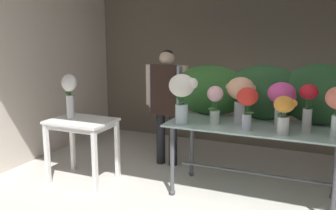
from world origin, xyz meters
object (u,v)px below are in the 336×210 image
Objects in this scene: vase_ivory_tulips at (182,92)px; vase_sunset_anemones at (284,111)px; vase_white_roses_tall at (70,92)px; display_table_glass at (254,137)px; vase_crimson_lilies at (308,102)px; side_table_white at (82,128)px; vase_fuchsia_peonies at (281,98)px; vase_scarlet_stock at (248,102)px; vase_peach_roses at (241,93)px; florist at (167,95)px; vase_blush_hydrangea at (215,102)px.

vase_sunset_anemones is (1.06, 0.01, -0.12)m from vase_ivory_tulips.
vase_white_roses_tall is (-2.49, -0.10, 0.04)m from vase_sunset_anemones.
display_table_glass is 3.86× the size of vase_crimson_lilies.
side_table_white is at bearing 0.01° from vase_white_roses_tall.
vase_fuchsia_peonies is at bearing 10.06° from vase_white_roses_tall.
vase_peach_roses is at bearing 114.85° from vase_scarlet_stock.
vase_ivory_tulips is (-0.55, -0.34, 0.02)m from vase_peach_roses.
vase_sunset_anemones reaches higher than display_table_glass.
side_table_white is 1.38m from vase_ivory_tulips.
vase_white_roses_tall reaches higher than vase_fuchsia_peonies.
side_table_white is 1.22m from florist.
vase_scarlet_stock reaches higher than vase_sunset_anemones.
vase_scarlet_stock is at bearing -65.15° from vase_peach_roses.
vase_blush_hydrangea is 0.94m from vase_crimson_lilies.
side_table_white is at bearing -175.82° from vase_ivory_tulips.
display_table_glass is at bearing 140.52° from vase_sunset_anemones.
vase_peach_roses is at bearing 31.79° from vase_ivory_tulips.
display_table_glass is 0.92m from vase_ivory_tulips.
vase_ivory_tulips reaches higher than vase_sunset_anemones.
vase_fuchsia_peonies is at bearing 10.73° from side_table_white.
vase_white_roses_tall is at bearing -172.53° from vase_blush_hydrangea.
vase_ivory_tulips is (-1.26, -0.22, 0.05)m from vase_crimson_lilies.
vase_ivory_tulips reaches higher than vase_white_roses_tall.
display_table_glass is 0.69m from vase_crimson_lilies.
vase_white_roses_tall is (-1.43, -0.09, -0.08)m from vase_ivory_tulips.
vase_ivory_tulips is at bearing -170.30° from vase_crimson_lilies.
display_table_glass is 1.46m from florist.
display_table_glass is 4.85× the size of vase_sunset_anemones.
display_table_glass is at bearing 81.39° from vase_scarlet_stock.
vase_crimson_lilies reaches higher than display_table_glass.
vase_blush_hydrangea is at bearing -163.32° from vase_fuchsia_peonies.
display_table_glass is at bearing -24.05° from florist.
vase_fuchsia_peonies is (-0.07, 0.33, 0.08)m from vase_sunset_anemones.
vase_sunset_anemones is at bearing -134.08° from vase_crimson_lilies.
vase_crimson_lilies is 1.28m from vase_ivory_tulips.
florist reaches higher than vase_peach_roses.
florist is 1.52m from vase_scarlet_stock.
florist reaches higher than vase_crimson_lilies.
side_table_white is 1.63× the size of vase_fuchsia_peonies.
display_table_glass reaches higher than side_table_white.
vase_blush_hydrangea is (-0.41, -0.13, 0.38)m from display_table_glass.
vase_sunset_anemones is (0.32, -0.27, 0.37)m from display_table_glass.
vase_scarlet_stock is at bearing 176.55° from vase_sunset_anemones.
vase_blush_hydrangea is 0.37m from vase_ivory_tulips.
vase_blush_hydrangea is 0.95× the size of vase_scarlet_stock.
vase_blush_hydrangea is at bearing -137.93° from vase_peach_roses.
vase_ivory_tulips is 1.44m from vase_white_roses_tall.
vase_peach_roses is at bearing 12.39° from vase_white_roses_tall.
vase_ivory_tulips is at bearing -56.35° from florist.
vase_crimson_lilies is at bearing -10.11° from vase_peach_roses.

